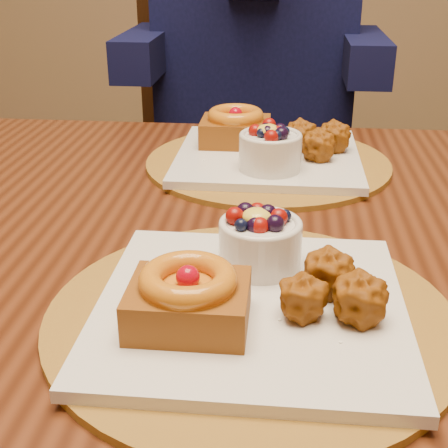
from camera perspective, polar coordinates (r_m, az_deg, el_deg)
The scene contains 4 objects.
dining_table at distance 0.82m, azimuth 3.29°, elevation -4.82°, with size 1.60×0.90×0.76m.
place_setting_near at distance 0.58m, azimuth 2.28°, elevation -6.60°, with size 0.38×0.38×0.08m.
place_setting_far at distance 0.97m, azimuth 3.88°, elevation 6.71°, with size 0.38×0.38×0.09m.
chair_far at distance 1.73m, azimuth -1.29°, elevation 6.00°, with size 0.51×0.51×0.95m.
Camera 1 is at (0.08, -0.72, 1.08)m, focal length 50.00 mm.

